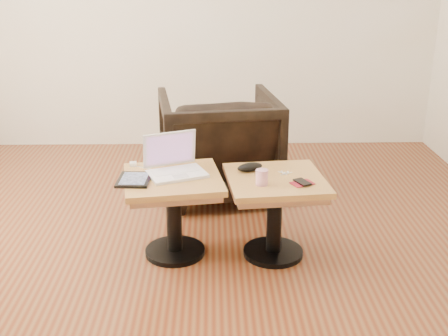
{
  "coord_description": "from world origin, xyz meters",
  "views": [
    {
      "loc": [
        0.2,
        -2.93,
        1.67
      ],
      "look_at": [
        0.26,
        0.08,
        0.55
      ],
      "focal_mm": 45.0,
      "sensor_mm": 36.0,
      "label": 1
    }
  ],
  "objects_px": {
    "striped_cup": "(262,177)",
    "armchair": "(218,145)",
    "side_table_left": "(173,196)",
    "laptop": "(175,166)",
    "side_table_right": "(275,197)"
  },
  "relations": [
    {
      "from": "side_table_right",
      "to": "armchair",
      "type": "bearing_deg",
      "value": 102.44
    },
    {
      "from": "side_table_right",
      "to": "side_table_left",
      "type": "bearing_deg",
      "value": 171.75
    },
    {
      "from": "striped_cup",
      "to": "armchair",
      "type": "height_order",
      "value": "armchair"
    },
    {
      "from": "side_table_right",
      "to": "armchair",
      "type": "height_order",
      "value": "armchair"
    },
    {
      "from": "side_table_left",
      "to": "striped_cup",
      "type": "xyz_separation_m",
      "value": [
        0.5,
        -0.14,
        0.17
      ]
    },
    {
      "from": "striped_cup",
      "to": "armchair",
      "type": "relative_size",
      "value": 0.1
    },
    {
      "from": "laptop",
      "to": "striped_cup",
      "type": "height_order",
      "value": "laptop"
    },
    {
      "from": "side_table_left",
      "to": "laptop",
      "type": "xyz_separation_m",
      "value": [
        0.01,
        0.06,
        0.17
      ]
    },
    {
      "from": "side_table_right",
      "to": "striped_cup",
      "type": "height_order",
      "value": "striped_cup"
    },
    {
      "from": "striped_cup",
      "to": "armchair",
      "type": "bearing_deg",
      "value": 102.01
    },
    {
      "from": "striped_cup",
      "to": "side_table_left",
      "type": "bearing_deg",
      "value": 164.85
    },
    {
      "from": "laptop",
      "to": "armchair",
      "type": "height_order",
      "value": "armchair"
    },
    {
      "from": "striped_cup",
      "to": "laptop",
      "type": "bearing_deg",
      "value": 158.59
    },
    {
      "from": "side_table_left",
      "to": "armchair",
      "type": "xyz_separation_m",
      "value": [
        0.27,
        0.93,
        0.01
      ]
    },
    {
      "from": "laptop",
      "to": "striped_cup",
      "type": "bearing_deg",
      "value": -43.56
    }
  ]
}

